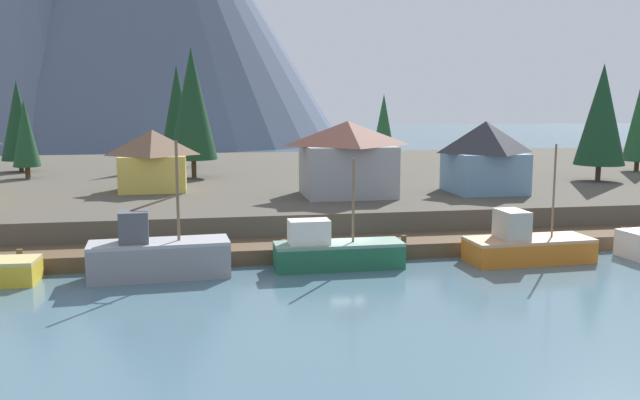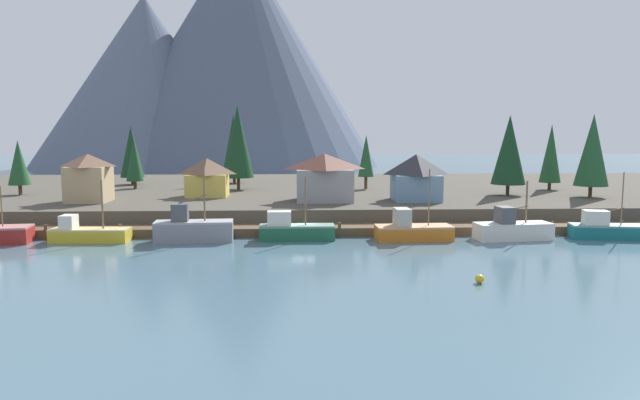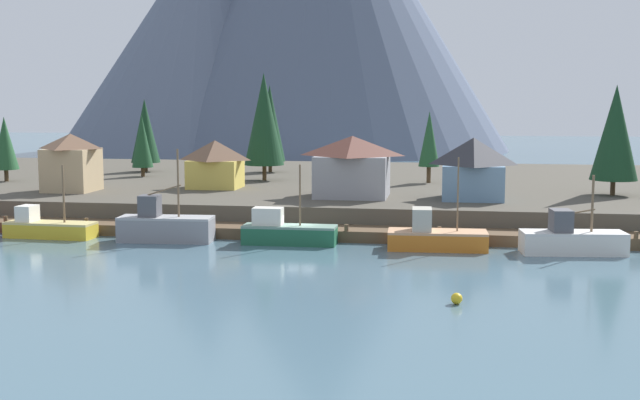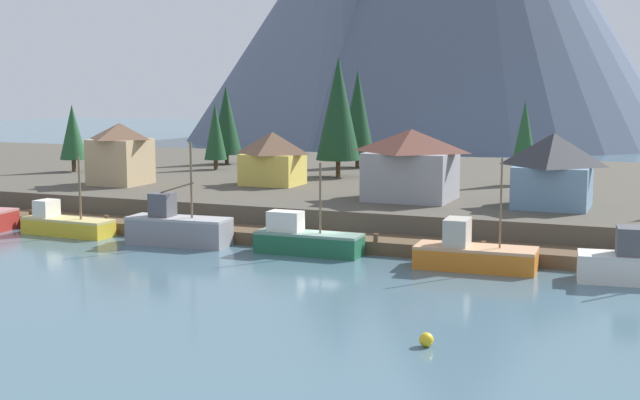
% 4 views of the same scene
% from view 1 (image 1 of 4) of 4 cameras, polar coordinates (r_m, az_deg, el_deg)
% --- Properties ---
extents(ground_plane, '(400.00, 400.00, 1.00)m').
position_cam_1_polar(ground_plane, '(63.97, -1.65, -1.45)').
color(ground_plane, '#476675').
extents(dock, '(80.00, 4.00, 1.60)m').
position_cam_1_polar(dock, '(46.36, 1.61, -4.04)').
color(dock, brown).
rests_on(dock, ground_plane).
extents(shoreline_bank, '(400.00, 56.00, 2.50)m').
position_cam_1_polar(shoreline_bank, '(75.47, -2.99, 1.42)').
color(shoreline_bank, '#4C473D').
rests_on(shoreline_bank, ground_plane).
extents(mountain_west_peak, '(72.29, 72.29, 54.23)m').
position_cam_1_polar(mountain_west_peak, '(177.91, -23.47, 13.18)').
color(mountain_west_peak, slate).
rests_on(mountain_west_peak, ground_plane).
extents(fishing_boat_grey, '(8.34, 3.23, 8.12)m').
position_cam_1_polar(fishing_boat_grey, '(41.70, -13.46, -4.56)').
color(fishing_boat_grey, gray).
rests_on(fishing_boat_grey, ground_plane).
extents(fishing_boat_green, '(8.07, 2.51, 6.88)m').
position_cam_1_polar(fishing_boat_green, '(42.83, 1.20, -4.31)').
color(fishing_boat_green, '#1E5B3D').
rests_on(fishing_boat_green, ground_plane).
extents(fishing_boat_orange, '(8.27, 3.43, 7.67)m').
position_cam_1_polar(fishing_boat_orange, '(46.49, 16.87, -3.67)').
color(fishing_boat_orange, '#CC6B1E').
rests_on(fishing_boat_orange, ground_plane).
extents(house_blue, '(6.25, 6.14, 6.13)m').
position_cam_1_polar(house_blue, '(60.41, 13.63, 3.59)').
color(house_blue, '#6689A8').
rests_on(house_blue, shoreline_bank).
extents(house_grey, '(7.63, 6.66, 6.21)m').
position_cam_1_polar(house_grey, '(56.76, 2.31, 3.56)').
color(house_grey, gray).
rests_on(house_grey, shoreline_bank).
extents(house_yellow, '(5.90, 4.84, 5.37)m').
position_cam_1_polar(house_yellow, '(61.37, -13.81, 3.29)').
color(house_yellow, gold).
rests_on(house_yellow, shoreline_bank).
extents(conifer_near_right, '(3.24, 3.24, 10.15)m').
position_cam_1_polar(conifer_near_right, '(83.35, 25.18, 6.05)').
color(conifer_near_right, '#4C3823').
rests_on(conifer_near_right, shoreline_bank).
extents(conifer_mid_left, '(3.98, 3.98, 9.99)m').
position_cam_1_polar(conifer_mid_left, '(82.25, -23.93, 6.09)').
color(conifer_mid_left, '#4C3823').
rests_on(conifer_mid_left, shoreline_bank).
extents(conifer_back_left, '(4.16, 4.16, 11.89)m').
position_cam_1_polar(conifer_back_left, '(81.86, -11.84, 7.37)').
color(conifer_back_left, '#4C3823').
rests_on(conifer_back_left, shoreline_bank).
extents(conifer_back_right, '(2.71, 2.71, 8.00)m').
position_cam_1_polar(conifer_back_right, '(74.98, -23.43, 5.15)').
color(conifer_back_right, '#4C3823').
rests_on(conifer_back_right, shoreline_bank).
extents(conifer_centre, '(4.86, 4.86, 13.12)m').
position_cam_1_polar(conifer_centre, '(70.53, -10.65, 7.92)').
color(conifer_centre, '#4C3823').
rests_on(conifer_centre, shoreline_bank).
extents(conifer_far_left, '(4.81, 4.81, 11.41)m').
position_cam_1_polar(conifer_far_left, '(72.18, 22.50, 6.62)').
color(conifer_far_left, '#4C3823').
rests_on(conifer_far_left, shoreline_bank).
extents(conifer_far_right, '(2.50, 2.50, 8.54)m').
position_cam_1_polar(conifer_far_right, '(73.36, 5.34, 6.25)').
color(conifer_far_right, '#4C3823').
rests_on(conifer_far_right, shoreline_bank).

